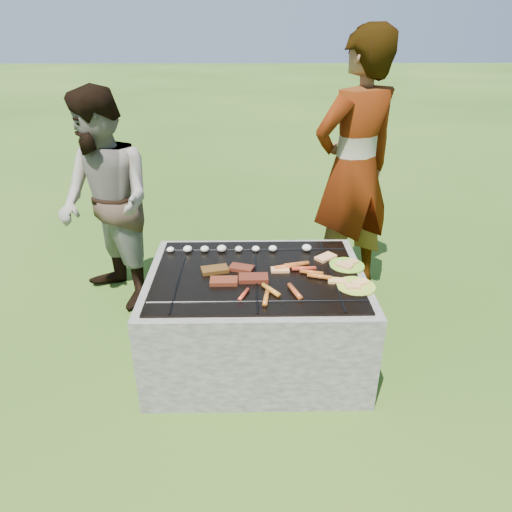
{
  "coord_description": "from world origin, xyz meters",
  "views": [
    {
      "loc": [
        -0.05,
        -2.39,
        1.91
      ],
      "look_at": [
        0.0,
        0.05,
        0.7
      ],
      "focal_mm": 32.0,
      "sensor_mm": 36.0,
      "label": 1
    }
  ],
  "objects": [
    {
      "name": "bystander",
      "position": [
        -1.06,
        0.71,
        0.8
      ],
      "size": [
        0.97,
        0.98,
        1.6
      ],
      "primitive_type": "imported",
      "rotation": [
        0.0,
        0.0,
        -0.83
      ],
      "color": "gray",
      "rests_on": "ground"
    },
    {
      "name": "plate_far",
      "position": [
        0.56,
        0.09,
        0.61
      ],
      "size": [
        0.27,
        0.27,
        0.03
      ],
      "color": "#ACD132",
      "rests_on": "fire_pit"
    },
    {
      "name": "mushrooms",
      "position": [
        -0.12,
        0.3,
        0.63
      ],
      "size": [
        0.94,
        0.06,
        0.04
      ],
      "color": "white",
      "rests_on": "fire_pit"
    },
    {
      "name": "plate_near",
      "position": [
        0.56,
        -0.16,
        0.61
      ],
      "size": [
        0.28,
        0.28,
        0.03
      ],
      "color": "yellow",
      "rests_on": "fire_pit"
    },
    {
      "name": "bread_on_grate",
      "position": [
        0.37,
        0.07,
        0.62
      ],
      "size": [
        0.43,
        0.41,
        0.02
      ],
      "color": "#E0AA73",
      "rests_on": "fire_pit"
    },
    {
      "name": "lawn",
      "position": [
        0.0,
        0.0,
        0.0
      ],
      "size": [
        60.0,
        60.0,
        0.0
      ],
      "primitive_type": "plane",
      "color": "#244611",
      "rests_on": "ground"
    },
    {
      "name": "pork_slabs",
      "position": [
        -0.13,
        -0.04,
        0.62
      ],
      "size": [
        0.4,
        0.27,
        0.02
      ],
      "color": "brown",
      "rests_on": "fire_pit"
    },
    {
      "name": "cook",
      "position": [
        0.74,
        0.9,
        0.98
      ],
      "size": [
        0.85,
        0.75,
        1.96
      ],
      "primitive_type": "imported",
      "rotation": [
        0.0,
        0.0,
        3.63
      ],
      "color": "#A69A8B",
      "rests_on": "ground"
    },
    {
      "name": "sausages",
      "position": [
        0.2,
        -0.1,
        0.63
      ],
      "size": [
        0.54,
        0.49,
        0.03
      ],
      "color": "orange",
      "rests_on": "fire_pit"
    },
    {
      "name": "fire_pit",
      "position": [
        0.0,
        0.0,
        0.28
      ],
      "size": [
        1.3,
        1.0,
        0.62
      ],
      "color": "#A0978E",
      "rests_on": "ground"
    }
  ]
}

